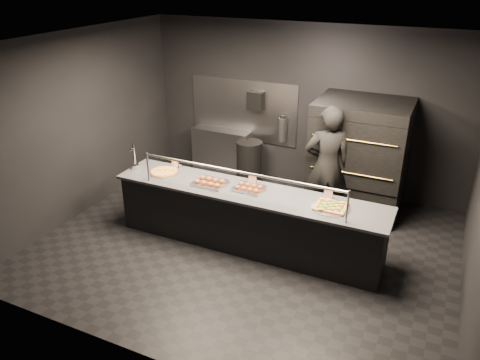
{
  "coord_description": "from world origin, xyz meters",
  "views": [
    {
      "loc": [
        2.44,
        -5.54,
        3.92
      ],
      "look_at": [
        -0.21,
        0.2,
        0.96
      ],
      "focal_mm": 35.0,
      "sensor_mm": 36.0,
      "label": 1
    }
  ],
  "objects_px": {
    "prep_shelf": "(222,151)",
    "round_pizza": "(164,172)",
    "slider_tray_b": "(249,188)",
    "square_pizza": "(331,207)",
    "service_counter": "(247,218)",
    "fire_extinguisher": "(282,129)",
    "trash_bin": "(249,162)",
    "pizza_oven": "(359,156)",
    "worker": "(327,167)",
    "slider_tray_a": "(210,182)",
    "beer_tap": "(135,161)",
    "towel_dispenser": "(256,101)"
  },
  "relations": [
    {
      "from": "slider_tray_b",
      "to": "square_pizza",
      "type": "bearing_deg",
      "value": -2.11
    },
    {
      "from": "service_counter",
      "to": "trash_bin",
      "type": "relative_size",
      "value": 5.0
    },
    {
      "from": "trash_bin",
      "to": "worker",
      "type": "relative_size",
      "value": 0.41
    },
    {
      "from": "prep_shelf",
      "to": "square_pizza",
      "type": "bearing_deg",
      "value": -39.39
    },
    {
      "from": "fire_extinguisher",
      "to": "trash_bin",
      "type": "height_order",
      "value": "fire_extinguisher"
    },
    {
      "from": "trash_bin",
      "to": "slider_tray_b",
      "type": "bearing_deg",
      "value": -66.4
    },
    {
      "from": "pizza_oven",
      "to": "round_pizza",
      "type": "xyz_separation_m",
      "value": [
        -2.65,
        -1.87,
        -0.03
      ]
    },
    {
      "from": "slider_tray_a",
      "to": "worker",
      "type": "relative_size",
      "value": 0.27
    },
    {
      "from": "trash_bin",
      "to": "worker",
      "type": "xyz_separation_m",
      "value": [
        1.74,
        -0.92,
        0.58
      ]
    },
    {
      "from": "fire_extinguisher",
      "to": "square_pizza",
      "type": "relative_size",
      "value": 0.96
    },
    {
      "from": "pizza_oven",
      "to": "prep_shelf",
      "type": "relative_size",
      "value": 1.59
    },
    {
      "from": "service_counter",
      "to": "prep_shelf",
      "type": "height_order",
      "value": "service_counter"
    },
    {
      "from": "slider_tray_b",
      "to": "worker",
      "type": "relative_size",
      "value": 0.26
    },
    {
      "from": "prep_shelf",
      "to": "towel_dispenser",
      "type": "relative_size",
      "value": 3.43
    },
    {
      "from": "service_counter",
      "to": "pizza_oven",
      "type": "relative_size",
      "value": 2.15
    },
    {
      "from": "round_pizza",
      "to": "beer_tap",
      "type": "bearing_deg",
      "value": -172.81
    },
    {
      "from": "service_counter",
      "to": "beer_tap",
      "type": "relative_size",
      "value": 8.34
    },
    {
      "from": "trash_bin",
      "to": "slider_tray_a",
      "type": "bearing_deg",
      "value": -82.01
    },
    {
      "from": "towel_dispenser",
      "to": "round_pizza",
      "type": "height_order",
      "value": "towel_dispenser"
    },
    {
      "from": "round_pizza",
      "to": "square_pizza",
      "type": "bearing_deg",
      "value": -0.67
    },
    {
      "from": "beer_tap",
      "to": "round_pizza",
      "type": "height_order",
      "value": "beer_tap"
    },
    {
      "from": "service_counter",
      "to": "towel_dispenser",
      "type": "xyz_separation_m",
      "value": [
        -0.9,
        2.39,
        1.09
      ]
    },
    {
      "from": "square_pizza",
      "to": "slider_tray_a",
      "type": "bearing_deg",
      "value": -179.04
    },
    {
      "from": "round_pizza",
      "to": "worker",
      "type": "distance_m",
      "value": 2.57
    },
    {
      "from": "service_counter",
      "to": "round_pizza",
      "type": "height_order",
      "value": "service_counter"
    },
    {
      "from": "slider_tray_a",
      "to": "trash_bin",
      "type": "distance_m",
      "value": 2.22
    },
    {
      "from": "prep_shelf",
      "to": "fire_extinguisher",
      "type": "height_order",
      "value": "fire_extinguisher"
    },
    {
      "from": "beer_tap",
      "to": "worker",
      "type": "xyz_separation_m",
      "value": [
        2.79,
        1.22,
        -0.07
      ]
    },
    {
      "from": "trash_bin",
      "to": "service_counter",
      "type": "bearing_deg",
      "value": -66.83
    },
    {
      "from": "towel_dispenser",
      "to": "trash_bin",
      "type": "distance_m",
      "value": 1.18
    },
    {
      "from": "prep_shelf",
      "to": "round_pizza",
      "type": "height_order",
      "value": "round_pizza"
    },
    {
      "from": "slider_tray_b",
      "to": "prep_shelf",
      "type": "bearing_deg",
      "value": 125.09
    },
    {
      "from": "slider_tray_a",
      "to": "square_pizza",
      "type": "height_order",
      "value": "slider_tray_a"
    },
    {
      "from": "service_counter",
      "to": "trash_bin",
      "type": "height_order",
      "value": "service_counter"
    },
    {
      "from": "towel_dispenser",
      "to": "worker",
      "type": "distance_m",
      "value": 2.19
    },
    {
      "from": "slider_tray_a",
      "to": "trash_bin",
      "type": "xyz_separation_m",
      "value": [
        -0.3,
        2.14,
        -0.54
      ]
    },
    {
      "from": "square_pizza",
      "to": "fire_extinguisher",
      "type": "bearing_deg",
      "value": 123.3
    },
    {
      "from": "slider_tray_b",
      "to": "worker",
      "type": "xyz_separation_m",
      "value": [
        0.84,
        1.14,
        0.04
      ]
    },
    {
      "from": "prep_shelf",
      "to": "beer_tap",
      "type": "height_order",
      "value": "beer_tap"
    },
    {
      "from": "service_counter",
      "to": "square_pizza",
      "type": "bearing_deg",
      "value": -0.07
    },
    {
      "from": "slider_tray_a",
      "to": "square_pizza",
      "type": "relative_size",
      "value": 1.03
    },
    {
      "from": "service_counter",
      "to": "worker",
      "type": "relative_size",
      "value": 2.07
    },
    {
      "from": "fire_extinguisher",
      "to": "slider_tray_b",
      "type": "relative_size",
      "value": 1.0
    },
    {
      "from": "service_counter",
      "to": "towel_dispenser",
      "type": "distance_m",
      "value": 2.78
    },
    {
      "from": "pizza_oven",
      "to": "round_pizza",
      "type": "distance_m",
      "value": 3.24
    },
    {
      "from": "prep_shelf",
      "to": "slider_tray_a",
      "type": "xyz_separation_m",
      "value": [
        1.0,
        -2.35,
        0.5
      ]
    },
    {
      "from": "pizza_oven",
      "to": "prep_shelf",
      "type": "distance_m",
      "value": 2.88
    },
    {
      "from": "service_counter",
      "to": "prep_shelf",
      "type": "distance_m",
      "value": 2.82
    },
    {
      "from": "pizza_oven",
      "to": "trash_bin",
      "type": "xyz_separation_m",
      "value": [
        -2.1,
        0.2,
        -0.56
      ]
    },
    {
      "from": "pizza_oven",
      "to": "towel_dispenser",
      "type": "distance_m",
      "value": 2.23
    }
  ]
}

